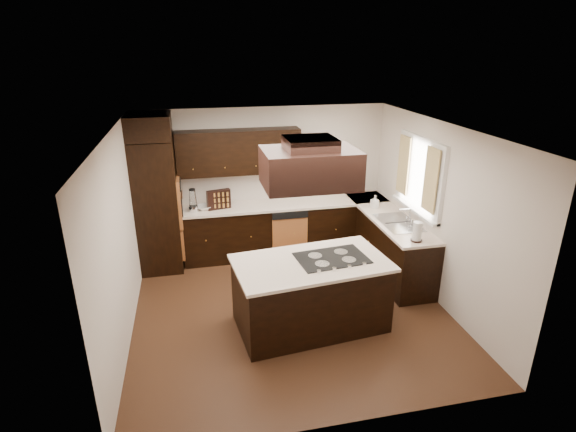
% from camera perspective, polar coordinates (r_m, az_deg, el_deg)
% --- Properties ---
extents(floor, '(4.20, 4.20, 0.02)m').
position_cam_1_polar(floor, '(6.40, 0.27, -11.72)').
color(floor, '#57331D').
rests_on(floor, ground).
extents(ceiling, '(4.20, 4.20, 0.02)m').
position_cam_1_polar(ceiling, '(5.47, 0.31, 11.08)').
color(ceiling, white).
rests_on(ceiling, ground).
extents(wall_back, '(4.20, 0.02, 2.50)m').
position_cam_1_polar(wall_back, '(7.78, -3.09, 4.54)').
color(wall_back, beige).
rests_on(wall_back, ground).
extents(wall_front, '(4.20, 0.02, 2.50)m').
position_cam_1_polar(wall_front, '(4.02, 6.98, -12.46)').
color(wall_front, beige).
rests_on(wall_front, ground).
extents(wall_left, '(0.02, 4.20, 2.50)m').
position_cam_1_polar(wall_left, '(5.78, -20.62, -2.84)').
color(wall_left, beige).
rests_on(wall_left, ground).
extents(wall_right, '(0.02, 4.20, 2.50)m').
position_cam_1_polar(wall_right, '(6.58, 18.54, 0.31)').
color(wall_right, beige).
rests_on(wall_right, ground).
extents(oven_column, '(0.65, 0.75, 2.12)m').
position_cam_1_polar(oven_column, '(7.39, -16.25, 1.25)').
color(oven_column, black).
rests_on(oven_column, floor).
extents(wall_oven_face, '(0.05, 0.62, 0.78)m').
position_cam_1_polar(wall_oven_face, '(7.35, -13.58, 1.90)').
color(wall_oven_face, '#B26432').
rests_on(wall_oven_face, oven_column).
extents(base_cabinets_back, '(2.93, 0.60, 0.88)m').
position_cam_1_polar(base_cabinets_back, '(7.77, -2.35, -1.81)').
color(base_cabinets_back, black).
rests_on(base_cabinets_back, floor).
extents(base_cabinets_right, '(0.60, 2.40, 0.88)m').
position_cam_1_polar(base_cabinets_right, '(7.47, 12.37, -3.28)').
color(base_cabinets_right, black).
rests_on(base_cabinets_right, floor).
extents(countertop_back, '(2.93, 0.63, 0.04)m').
position_cam_1_polar(countertop_back, '(7.59, -2.38, 1.35)').
color(countertop_back, beige).
rests_on(countertop_back, base_cabinets_back).
extents(countertop_right, '(0.63, 2.40, 0.04)m').
position_cam_1_polar(countertop_right, '(7.29, 12.54, 0.00)').
color(countertop_right, beige).
rests_on(countertop_right, base_cabinets_right).
extents(upper_cabinets, '(2.00, 0.34, 0.72)m').
position_cam_1_polar(upper_cabinets, '(7.41, -6.26, 8.09)').
color(upper_cabinets, black).
rests_on(upper_cabinets, wall_back).
extents(dishwasher_front, '(0.60, 0.05, 0.72)m').
position_cam_1_polar(dishwasher_front, '(7.57, 0.23, -2.79)').
color(dishwasher_front, '#B26432').
rests_on(dishwasher_front, floor).
extents(window_frame, '(0.06, 1.32, 1.12)m').
position_cam_1_polar(window_frame, '(6.89, 16.38, 4.99)').
color(window_frame, white).
rests_on(window_frame, wall_right).
extents(window_pane, '(0.00, 1.20, 1.00)m').
position_cam_1_polar(window_pane, '(6.90, 16.59, 5.00)').
color(window_pane, white).
rests_on(window_pane, wall_right).
extents(curtain_left, '(0.02, 0.34, 0.90)m').
position_cam_1_polar(curtain_left, '(6.50, 17.67, 4.36)').
color(curtain_left, beige).
rests_on(curtain_left, wall_right).
extents(curtain_right, '(0.02, 0.34, 0.90)m').
position_cam_1_polar(curtain_right, '(7.21, 14.45, 6.28)').
color(curtain_right, beige).
rests_on(curtain_right, wall_right).
extents(sink_rim, '(0.52, 0.84, 0.01)m').
position_cam_1_polar(sink_rim, '(7.00, 13.83, -0.81)').
color(sink_rim, silver).
rests_on(sink_rim, countertop_right).
extents(island, '(1.94, 1.20, 0.88)m').
position_cam_1_polar(island, '(5.86, 2.87, -9.99)').
color(island, black).
rests_on(island, floor).
extents(island_top, '(2.02, 1.27, 0.04)m').
position_cam_1_polar(island_top, '(5.63, 2.96, -5.98)').
color(island_top, beige).
rests_on(island_top, island).
extents(cooktop, '(0.93, 0.67, 0.01)m').
position_cam_1_polar(cooktop, '(5.72, 5.59, -5.32)').
color(cooktop, black).
rests_on(cooktop, island_top).
extents(range_hood, '(1.05, 0.72, 0.42)m').
position_cam_1_polar(range_hood, '(5.04, 2.79, 6.13)').
color(range_hood, black).
rests_on(range_hood, ceiling).
extents(hood_duct, '(0.55, 0.50, 0.13)m').
position_cam_1_polar(hood_duct, '(4.98, 2.84, 9.18)').
color(hood_duct, black).
rests_on(hood_duct, ceiling).
extents(blender_base, '(0.15, 0.15, 0.10)m').
position_cam_1_polar(blender_base, '(7.39, -11.91, 0.92)').
color(blender_base, silver).
rests_on(blender_base, countertop_back).
extents(blender_pitcher, '(0.13, 0.13, 0.26)m').
position_cam_1_polar(blender_pitcher, '(7.33, -12.01, 2.24)').
color(blender_pitcher, silver).
rests_on(blender_pitcher, blender_base).
extents(spice_rack, '(0.40, 0.18, 0.32)m').
position_cam_1_polar(spice_rack, '(7.41, -8.79, 2.09)').
color(spice_rack, black).
rests_on(spice_rack, countertop_back).
extents(mixing_bowl, '(0.34, 0.34, 0.07)m').
position_cam_1_polar(mixing_bowl, '(7.46, -10.57, 1.07)').
color(mixing_bowl, white).
rests_on(mixing_bowl, countertop_back).
extents(soap_bottle, '(0.12, 0.13, 0.22)m').
position_cam_1_polar(soap_bottle, '(7.51, 10.96, 1.81)').
color(soap_bottle, white).
rests_on(soap_bottle, countertop_right).
extents(paper_towel, '(0.17, 0.17, 0.28)m').
position_cam_1_polar(paper_towel, '(6.37, 16.08, -1.95)').
color(paper_towel, white).
rests_on(paper_towel, countertop_right).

